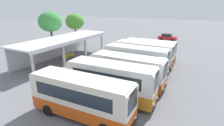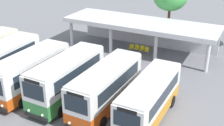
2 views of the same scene
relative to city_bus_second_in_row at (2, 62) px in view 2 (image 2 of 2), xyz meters
name	(u,v)px [view 2 (image 2 of 2)]	position (x,y,z in m)	size (l,w,h in m)	color
ground_plane	(46,112)	(6.36, -2.21, -1.89)	(180.00, 180.00, 0.00)	slate
city_bus_second_in_row	(2,62)	(0.00, 0.00, 0.00)	(2.51, 8.02, 3.43)	black
city_bus_middle_cream	(31,71)	(3.35, -0.13, -0.07)	(2.46, 7.76, 3.28)	black
city_bus_fourth_amber	(67,77)	(6.71, 0.24, 0.02)	(2.41, 7.70, 3.47)	black
city_bus_fifth_blue	(106,86)	(10.06, 0.44, -0.05)	(2.37, 7.91, 3.33)	black
city_bus_far_end_green	(150,98)	(13.42, 0.53, -0.17)	(2.25, 7.72, 3.09)	black
terminal_canopy	(142,27)	(7.83, 12.92, 0.72)	(16.62, 5.11, 3.40)	silver
waiting_chair_end_by_column	(131,47)	(7.13, 11.66, -1.36)	(0.45, 0.45, 0.86)	slate
waiting_chair_second_from_end	(137,48)	(7.73, 11.81, -1.36)	(0.45, 0.45, 0.86)	slate
waiting_chair_middle_seat	(142,49)	(8.33, 11.78, -1.36)	(0.45, 0.45, 0.86)	slate
waiting_chair_fourth_seat	(147,50)	(8.93, 11.70, -1.36)	(0.45, 0.45, 0.86)	slate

